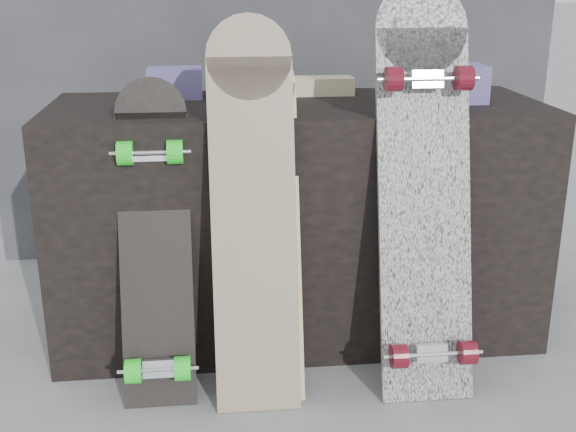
{
  "coord_description": "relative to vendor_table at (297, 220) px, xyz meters",
  "views": [
    {
      "loc": [
        -0.28,
        -1.82,
        1.2
      ],
      "look_at": [
        -0.06,
        0.2,
        0.52
      ],
      "focal_mm": 45.0,
      "sensor_mm": 36.0,
      "label": 1
    }
  ],
  "objects": [
    {
      "name": "longboard_celtic",
      "position": [
        -0.17,
        -0.38,
        0.18
      ],
      "size": [
        0.24,
        0.29,
        1.1
      ],
      "rotation": [
        -0.24,
        0.0,
        0.0
      ],
      "color": "beige",
      "rests_on": "ground"
    },
    {
      "name": "merch_box_flat",
      "position": [
        0.1,
        0.17,
        0.43
      ],
      "size": [
        0.22,
        0.1,
        0.06
      ],
      "primitive_type": "cube",
      "color": "#D1B78C",
      "rests_on": "vendor_table"
    },
    {
      "name": "merch_box_small",
      "position": [
        0.54,
        -0.03,
        0.46
      ],
      "size": [
        0.14,
        0.14,
        0.12
      ],
      "primitive_type": "cube",
      "color": "#513E7F",
      "rests_on": "vendor_table"
    },
    {
      "name": "longboard_cascadia",
      "position": [
        0.33,
        -0.36,
        0.22
      ],
      "size": [
        0.27,
        0.38,
        1.19
      ],
      "rotation": [
        -0.26,
        0.0,
        0.0
      ],
      "color": "silver",
      "rests_on": "ground"
    },
    {
      "name": "skateboard_dark",
      "position": [
        -0.46,
        -0.33,
        0.07
      ],
      "size": [
        0.21,
        0.36,
        0.92
      ],
      "rotation": [
        -0.31,
        0.0,
        0.0
      ],
      "color": "black",
      "rests_on": "ground"
    },
    {
      "name": "vendor_table",
      "position": [
        0.0,
        0.0,
        0.0
      ],
      "size": [
        1.6,
        0.6,
        0.8
      ],
      "primitive_type": "cube",
      "color": "black",
      "rests_on": "ground"
    },
    {
      "name": "ground",
      "position": [
        0.0,
        -0.5,
        -0.4
      ],
      "size": [
        60.0,
        60.0,
        0.0
      ],
      "primitive_type": "plane",
      "color": "slate",
      "rests_on": "ground"
    },
    {
      "name": "longboard_geisha",
      "position": [
        -0.15,
        -0.32,
        0.13
      ],
      "size": [
        0.23,
        0.31,
        1.01
      ],
      "rotation": [
        -0.29,
        0.0,
        0.0
      ],
      "color": "beige",
      "rests_on": "ground"
    },
    {
      "name": "merch_box_purple",
      "position": [
        -0.4,
        0.15,
        0.45
      ],
      "size": [
        0.18,
        0.12,
        0.1
      ],
      "primitive_type": "cube",
      "color": "#513E7F",
      "rests_on": "vendor_table"
    }
  ]
}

